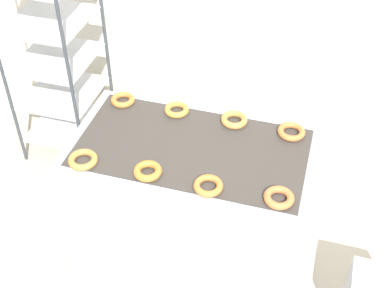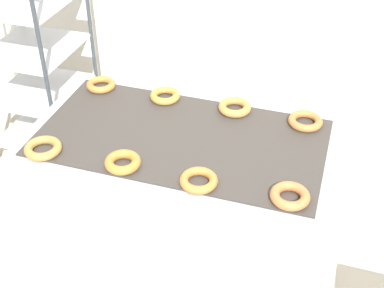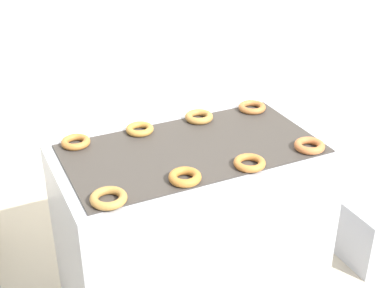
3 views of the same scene
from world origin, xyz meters
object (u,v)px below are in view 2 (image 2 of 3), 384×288
Objects in this scene: donut_near_midleft at (123,162)px; donut_far_midright at (235,107)px; donut_near_right at (290,196)px; donut_near_midright at (199,180)px; donut_near_left at (43,148)px; donut_far_midleft at (165,96)px; donut_far_left at (101,85)px; donut_far_right at (305,121)px; fryer_machine at (182,217)px; baking_rack_cart at (29,26)px.

donut_far_midright is at bearing 58.21° from donut_near_midleft.
donut_near_midright is at bearing -177.31° from donut_near_right.
donut_near_left is 1.04× the size of donut_near_right.
donut_far_midright is (0.33, 0.00, 0.00)m from donut_far_midleft.
donut_far_left is at bearing 89.54° from donut_near_left.
donut_near_midleft is 0.96× the size of donut_far_right.
donut_far_midleft is at bearing 91.36° from donut_near_midleft.
donut_near_right reaches higher than donut_near_midright.
donut_far_left is 1.00× the size of donut_far_midleft.
donut_far_midleft is (0.33, 0.52, -0.00)m from donut_near_left.
donut_near_midright reaches higher than fryer_machine.
donut_near_midleft is 0.61m from donut_far_left.
donut_far_right is (0.96, -0.01, -0.00)m from donut_far_left.
donut_far_right reaches higher than fryer_machine.
baking_rack_cart is 1.28m from donut_near_left.
donut_far_midleft is at bearing 122.43° from fryer_machine.
donut_far_midright reaches higher than donut_far_left.
donut_near_midleft and donut_far_midright have the same top height.
donut_far_right is (0.64, -0.01, -0.00)m from donut_far_midleft.
donut_near_midleft is at bearing -141.68° from donut_far_right.
donut_far_right is (0.97, 0.51, -0.00)m from donut_near_left.
donut_far_right is at bearing 27.79° from donut_near_left.
donut_near_midleft reaches higher than donut_far_left.
donut_far_midleft is 0.64m from donut_far_right.
donut_near_left is 0.98m from donut_near_right.
baking_rack_cart reaches higher than donut_near_midright.
donut_near_left is 0.65m from donut_near_midright.
donut_near_left is 1.09m from donut_far_right.
baking_rack_cart reaches higher than donut_far_right.
baking_rack_cart is 1.17m from donut_far_midleft.
baking_rack_cart is at bearing 148.48° from donut_near_right.
baking_rack_cart is 1.47m from donut_far_midright.
baking_rack_cart is (-1.21, 0.79, 0.45)m from fryer_machine.
donut_near_left reaches higher than donut_near_midright.
donut_far_midright is at bearing 89.21° from donut_near_midright.
donut_far_left is (-0.49, 0.26, 0.48)m from fryer_machine.
donut_near_left and donut_far_midleft have the same top height.
donut_near_right is 1.05× the size of donut_far_midleft.
donut_far_midleft is 0.94× the size of donut_far_midright.
donut_near_left is 0.34m from donut_near_midleft.
fryer_machine is 0.73m from donut_far_left.
donut_near_midright is at bearing -2.25° from donut_near_midleft.
donut_far_right is at bearing -18.04° from baking_rack_cart.
donut_near_midleft reaches higher than donut_near_right.
donut_near_midleft is at bearing 2.14° from donut_near_left.
donut_near_left is at bearing -141.41° from donut_far_midright.
fryer_machine is 8.79× the size of donut_far_midright.
baking_rack_cart is 12.68× the size of donut_near_midleft.
donut_far_midright reaches higher than donut_near_left.
donut_far_midright is 0.99× the size of donut_far_right.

